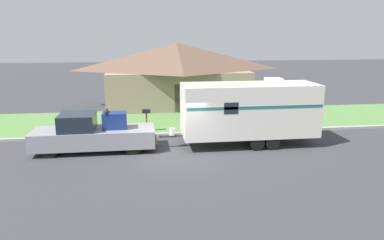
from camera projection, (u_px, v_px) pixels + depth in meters
The scene contains 7 objects.
ground_plane at pixel (181, 156), 17.75m from camera, with size 120.00×120.00×0.00m, color #38383D.
curb_strip at pixel (174, 134), 21.35m from camera, with size 80.00×0.30×0.14m.
lawn_strip at pixel (169, 120), 24.89m from camera, with size 80.00×7.00×0.03m.
house_across_street at pixel (177, 73), 29.80m from camera, with size 11.72×6.98×4.94m.
pickup_truck at pixel (93, 134), 18.37m from camera, with size 6.00×2.01×2.02m.
travel_trailer at pixel (249, 110), 19.18m from camera, with size 8.07×2.40×3.46m.
mailbox at pixel (146, 115), 21.80m from camera, with size 0.48×0.20×1.36m.
Camera 1 is at (-1.80, -16.81, 5.70)m, focal length 35.00 mm.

